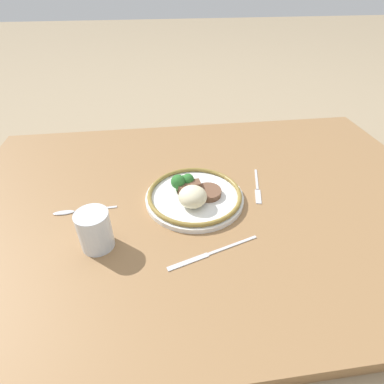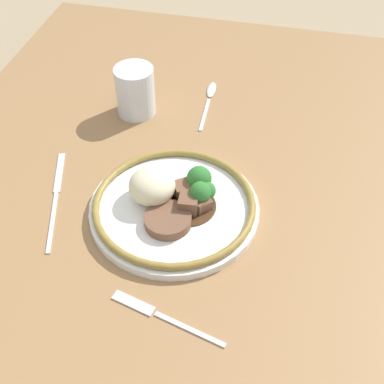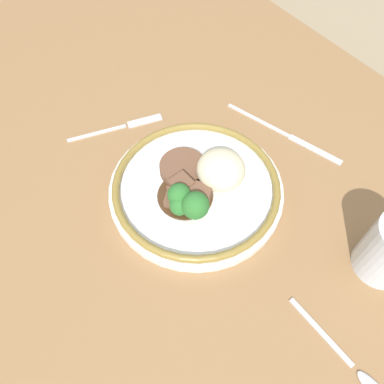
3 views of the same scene
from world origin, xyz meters
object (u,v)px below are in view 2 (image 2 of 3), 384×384
object	(u,v)px
knife	(56,195)
spoon	(210,96)
juice_glass	(135,93)
plate	(174,203)
fork	(157,314)

from	to	relation	value
knife	spoon	world-z (taller)	spoon
juice_glass	knife	distance (m)	0.27
knife	spoon	distance (m)	0.40
juice_glass	spoon	world-z (taller)	juice_glass
juice_glass	plate	bearing A→B (deg)	-150.44
fork	spoon	bearing A→B (deg)	-71.79
juice_glass	fork	distance (m)	0.48
juice_glass	fork	world-z (taller)	juice_glass
fork	knife	world-z (taller)	same
fork	spoon	size ratio (longest dim) A/B	1.02
juice_glass	knife	bearing A→B (deg)	166.52
spoon	plate	bearing A→B (deg)	178.70
plate	juice_glass	xyz separation A→B (m)	(0.25, 0.14, 0.03)
plate	fork	distance (m)	0.20
plate	fork	size ratio (longest dim) A/B	1.60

